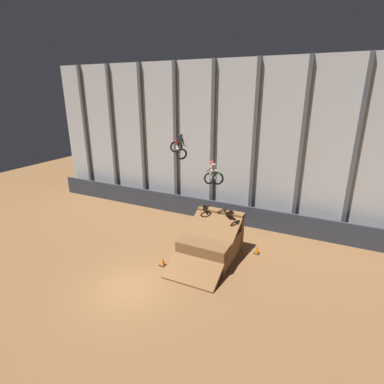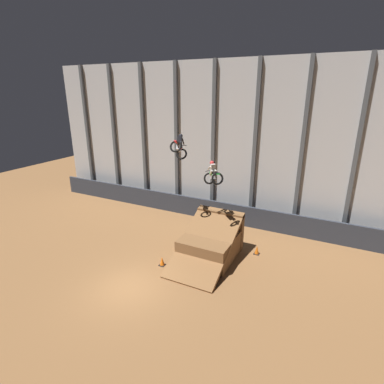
{
  "view_description": "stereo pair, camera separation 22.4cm",
  "coord_description": "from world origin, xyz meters",
  "px_view_note": "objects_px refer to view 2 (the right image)",
  "views": [
    {
      "loc": [
        9.02,
        -10.77,
        10.13
      ],
      "look_at": [
        0.89,
        5.88,
        3.85
      ],
      "focal_mm": 28.0,
      "sensor_mm": 36.0,
      "label": 1
    },
    {
      "loc": [
        9.22,
        -10.67,
        10.13
      ],
      "look_at": [
        0.89,
        5.88,
        3.85
      ],
      "focal_mm": 28.0,
      "sensor_mm": 36.0,
      "label": 2
    }
  ],
  "objects_px": {
    "traffic_cone_near_ramp": "(162,261)",
    "traffic_cone_arena_edge": "(257,250)",
    "rider_bike_left_air": "(179,147)",
    "rider_bike_right_air": "(213,175)",
    "dirt_ramp": "(211,242)"
  },
  "relations": [
    {
      "from": "traffic_cone_near_ramp",
      "to": "traffic_cone_arena_edge",
      "type": "bearing_deg",
      "value": 39.17
    },
    {
      "from": "rider_bike_left_air",
      "to": "rider_bike_right_air",
      "type": "distance_m",
      "value": 2.7
    },
    {
      "from": "dirt_ramp",
      "to": "traffic_cone_arena_edge",
      "type": "bearing_deg",
      "value": 29.21
    },
    {
      "from": "rider_bike_right_air",
      "to": "traffic_cone_near_ramp",
      "type": "xyz_separation_m",
      "value": [
        -2.13,
        -2.63,
        -5.08
      ]
    },
    {
      "from": "dirt_ramp",
      "to": "traffic_cone_arena_edge",
      "type": "relative_size",
      "value": 9.31
    },
    {
      "from": "rider_bike_right_air",
      "to": "traffic_cone_arena_edge",
      "type": "height_order",
      "value": "rider_bike_right_air"
    },
    {
      "from": "traffic_cone_arena_edge",
      "to": "dirt_ramp",
      "type": "bearing_deg",
      "value": -150.79
    },
    {
      "from": "rider_bike_left_air",
      "to": "rider_bike_right_air",
      "type": "height_order",
      "value": "rider_bike_left_air"
    },
    {
      "from": "dirt_ramp",
      "to": "rider_bike_left_air",
      "type": "distance_m",
      "value": 6.4
    },
    {
      "from": "rider_bike_left_air",
      "to": "traffic_cone_arena_edge",
      "type": "relative_size",
      "value": 3.1
    },
    {
      "from": "dirt_ramp",
      "to": "rider_bike_right_air",
      "type": "height_order",
      "value": "rider_bike_right_air"
    },
    {
      "from": "traffic_cone_arena_edge",
      "to": "traffic_cone_near_ramp",
      "type": "bearing_deg",
      "value": -140.83
    },
    {
      "from": "rider_bike_left_air",
      "to": "traffic_cone_near_ramp",
      "type": "bearing_deg",
      "value": -101.07
    },
    {
      "from": "dirt_ramp",
      "to": "rider_bike_right_air",
      "type": "relative_size",
      "value": 3.18
    },
    {
      "from": "dirt_ramp",
      "to": "rider_bike_left_air",
      "type": "relative_size",
      "value": 3.01
    }
  ]
}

